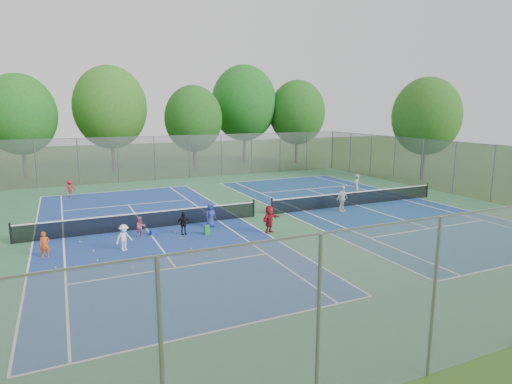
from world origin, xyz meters
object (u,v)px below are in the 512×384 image
(net_right, at_px, (356,199))
(ball_hopper, at_px, (207,230))
(instructor, at_px, (356,186))
(net_left, at_px, (146,221))
(ball_crate, at_px, (153,232))

(net_right, relative_size, ball_hopper, 25.72)
(instructor, bearing_deg, ball_hopper, -7.49)
(net_left, xyz_separation_m, instructor, (15.49, 2.00, 0.41))
(ball_hopper, bearing_deg, net_right, 11.88)
(instructor, bearing_deg, net_left, -18.99)
(net_left, height_order, ball_hopper, net_left)
(instructor, bearing_deg, ball_crate, -14.39)
(ball_hopper, bearing_deg, ball_crate, 155.88)
(net_left, bearing_deg, ball_crate, -84.85)
(net_right, distance_m, instructor, 2.53)
(net_right, height_order, ball_hopper, net_right)
(ball_hopper, relative_size, instructor, 0.29)
(instructor, bearing_deg, net_right, 26.97)
(net_left, relative_size, ball_crate, 42.72)
(net_left, height_order, instructor, instructor)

